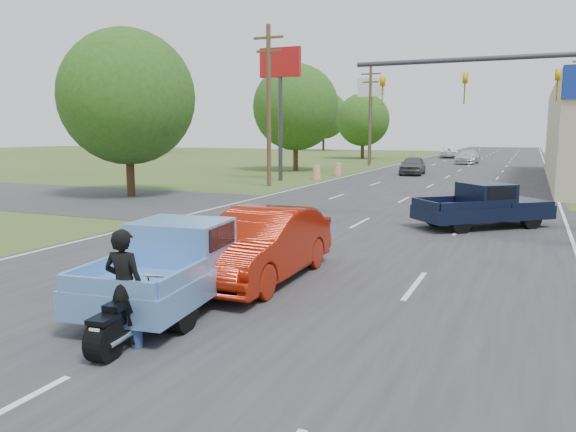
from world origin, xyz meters
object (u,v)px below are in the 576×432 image
at_px(navy_pickup, 486,205).
at_px(distant_car_silver, 468,157).
at_px(red_convertible, 261,246).
at_px(distant_car_white, 449,153).
at_px(rider, 124,292).
at_px(blue_pickup, 182,261).
at_px(distant_car_grey, 413,165).
at_px(motorcycle, 124,321).

bearing_deg(navy_pickup, distant_car_silver, 145.47).
xyz_separation_m(red_convertible, distant_car_white, (-4.42, 65.29, -0.16)).
bearing_deg(distant_car_silver, rider, -85.94).
bearing_deg(rider, distant_car_white, -92.63).
xyz_separation_m(blue_pickup, distant_car_white, (-3.66, 67.41, -0.17)).
bearing_deg(blue_pickup, navy_pickup, 60.64).
bearing_deg(distant_car_grey, rider, -89.48).
relative_size(red_convertible, navy_pickup, 1.03).
distance_m(motorcycle, distant_car_white, 70.07).
distance_m(red_convertible, distant_car_grey, 34.19).
relative_size(blue_pickup, distant_car_white, 1.08).
bearing_deg(blue_pickup, distant_car_white, 86.50).
distance_m(blue_pickup, navy_pickup, 12.94).
relative_size(navy_pickup, distant_car_white, 1.01).
relative_size(motorcycle, navy_pickup, 0.42).
height_order(blue_pickup, distant_car_grey, blue_pickup).
bearing_deg(distant_car_white, distant_car_silver, 98.03).
height_order(motorcycle, distant_car_grey, distant_car_grey).
bearing_deg(distant_car_grey, navy_pickup, -76.94).
bearing_deg(blue_pickup, motorcycle, -83.57).
bearing_deg(distant_car_white, red_convertible, 86.21).
relative_size(rider, blue_pickup, 0.35).
bearing_deg(distant_car_white, rider, 85.81).
relative_size(blue_pickup, distant_car_silver, 1.04).
bearing_deg(distant_car_silver, distant_car_white, 109.24).
xyz_separation_m(rider, distant_car_white, (-4.24, 69.89, -0.25)).
height_order(motorcycle, rider, rider).
height_order(red_convertible, distant_car_silver, red_convertible).
distance_m(motorcycle, rider, 0.46).
xyz_separation_m(distant_car_grey, distant_car_white, (-1.32, 31.24, -0.08)).
distance_m(red_convertible, navy_pickup, 10.70).
relative_size(rider, navy_pickup, 0.38).
distance_m(navy_pickup, distant_car_silver, 42.45).
bearing_deg(motorcycle, navy_pickup, 66.92).
bearing_deg(distant_car_grey, red_convertible, -88.60).
distance_m(motorcycle, distant_car_grey, 38.81).
bearing_deg(motorcycle, blue_pickup, 96.94).
bearing_deg(navy_pickup, rider, -58.25).
bearing_deg(distant_car_silver, navy_pickup, -79.78).
height_order(red_convertible, navy_pickup, red_convertible).
xyz_separation_m(motorcycle, distant_car_white, (-4.25, 69.94, 0.21)).
relative_size(red_convertible, distant_car_grey, 1.15).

